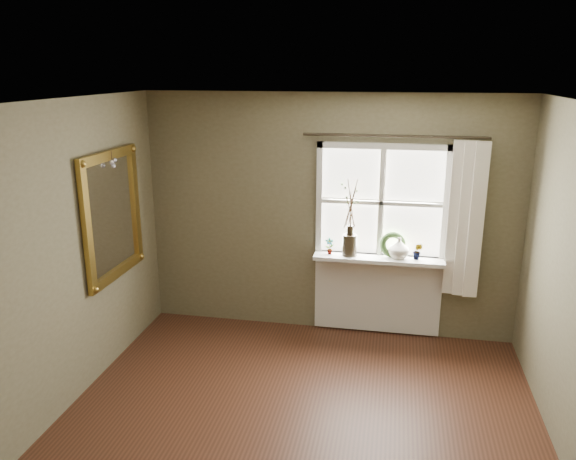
% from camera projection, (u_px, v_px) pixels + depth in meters
% --- Properties ---
extents(floor, '(4.50, 4.50, 0.00)m').
position_uv_depth(floor, '(289.00, 456.00, 4.25)').
color(floor, '#3D1F13').
rests_on(floor, ground).
extents(ceiling, '(4.50, 4.50, 0.00)m').
position_uv_depth(ceiling, '(289.00, 106.00, 3.53)').
color(ceiling, silver).
rests_on(ceiling, ground).
extents(wall_back, '(4.00, 0.10, 2.60)m').
position_uv_depth(wall_back, '(329.00, 215.00, 6.06)').
color(wall_back, brown).
rests_on(wall_back, ground).
extents(wall_left, '(0.10, 4.50, 2.60)m').
position_uv_depth(wall_left, '(25.00, 277.00, 4.26)').
color(wall_left, brown).
rests_on(wall_left, ground).
extents(window_frame, '(1.36, 0.06, 1.24)m').
position_uv_depth(window_frame, '(381.00, 203.00, 5.84)').
color(window_frame, silver).
rests_on(window_frame, wall_back).
extents(window_sill, '(1.36, 0.26, 0.04)m').
position_uv_depth(window_sill, '(378.00, 259.00, 5.90)').
color(window_sill, silver).
rests_on(window_sill, wall_back).
extents(window_apron, '(1.36, 0.04, 0.88)m').
position_uv_depth(window_apron, '(377.00, 294.00, 6.12)').
color(window_apron, silver).
rests_on(window_apron, ground).
extents(dark_jug, '(0.20, 0.20, 0.23)m').
position_uv_depth(dark_jug, '(350.00, 245.00, 5.92)').
color(dark_jug, black).
rests_on(dark_jug, window_sill).
extents(cream_vase, '(0.25, 0.25, 0.22)m').
position_uv_depth(cream_vase, '(399.00, 248.00, 5.82)').
color(cream_vase, beige).
rests_on(cream_vase, window_sill).
extents(wreath, '(0.29, 0.16, 0.28)m').
position_uv_depth(wreath, '(393.00, 247.00, 5.88)').
color(wreath, '#2B451F').
rests_on(wreath, window_sill).
extents(potted_plant_left, '(0.11, 0.09, 0.18)m').
position_uv_depth(potted_plant_left, '(329.00, 246.00, 5.96)').
color(potted_plant_left, '#2B451F').
rests_on(potted_plant_left, window_sill).
extents(potted_plant_right, '(0.12, 0.11, 0.18)m').
position_uv_depth(potted_plant_right, '(418.00, 251.00, 5.79)').
color(potted_plant_right, '#2B451F').
rests_on(potted_plant_right, window_sill).
extents(curtain, '(0.36, 0.12, 1.59)m').
position_uv_depth(curtain, '(465.00, 220.00, 5.62)').
color(curtain, silver).
rests_on(curtain, wall_back).
extents(curtain_rod, '(1.84, 0.03, 0.03)m').
position_uv_depth(curtain_rod, '(395.00, 136.00, 5.57)').
color(curtain_rod, black).
rests_on(curtain_rod, wall_back).
extents(gilt_mirror, '(0.10, 1.04, 1.24)m').
position_uv_depth(gilt_mirror, '(113.00, 215.00, 5.37)').
color(gilt_mirror, white).
rests_on(gilt_mirror, wall_left).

